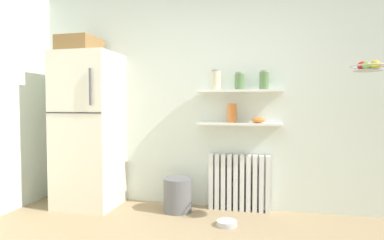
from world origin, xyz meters
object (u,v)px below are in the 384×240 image
object	(u,v)px
storage_jar_1	(240,81)
storage_jar_2	(264,80)
vase	(232,113)
trash_bin	(178,195)
hanging_fruit_basket	(369,67)
storage_jar_0	(216,80)
pet_food_bowl	(227,223)
radiator	(239,182)
shelf_bowl	(258,120)
refrigerator	(89,126)

from	to	relation	value
storage_jar_1	storage_jar_2	size ratio (longest dim) A/B	0.95
vase	trash_bin	bearing A→B (deg)	-163.83
hanging_fruit_basket	storage_jar_0	bearing A→B (deg)	162.49
trash_bin	pet_food_bowl	xyz separation A→B (m)	(0.60, -0.30, -0.17)
radiator	storage_jar_1	bearing A→B (deg)	-90.00
shelf_bowl	storage_jar_0	bearing A→B (deg)	180.00
storage_jar_0	hanging_fruit_basket	distance (m)	1.52
refrigerator	radiator	xyz separation A→B (m)	(1.78, 0.23, -0.63)
refrigerator	shelf_bowl	bearing A→B (deg)	5.76
vase	shelf_bowl	size ratio (longest dim) A/B	1.47
pet_food_bowl	storage_jar_1	bearing A→B (deg)	80.43
refrigerator	radiator	bearing A→B (deg)	7.39
storage_jar_1	trash_bin	size ratio (longest dim) A/B	0.52
hanging_fruit_basket	vase	bearing A→B (deg)	160.12
storage_jar_2	shelf_bowl	size ratio (longest dim) A/B	1.42
vase	pet_food_bowl	xyz separation A→B (m)	(0.00, -0.48, -1.09)
vase	hanging_fruit_basket	bearing A→B (deg)	-19.88
radiator	vase	world-z (taller)	vase
radiator	trash_bin	xyz separation A→B (m)	(-0.68, -0.20, -0.13)
radiator	shelf_bowl	world-z (taller)	shelf_bowl
shelf_bowl	pet_food_bowl	size ratio (longest dim) A/B	0.70
vase	hanging_fruit_basket	size ratio (longest dim) A/B	0.72
radiator	storage_jar_2	size ratio (longest dim) A/B	3.32
refrigerator	storage_jar_0	size ratio (longest dim) A/B	8.76
radiator	trash_bin	distance (m)	0.72
storage_jar_0	trash_bin	size ratio (longest dim) A/B	0.60
vase	shelf_bowl	xyz separation A→B (m)	(0.29, 0.00, -0.08)
storage_jar_2	vase	world-z (taller)	storage_jar_2
vase	hanging_fruit_basket	distance (m)	1.42
storage_jar_1	trash_bin	xyz separation A→B (m)	(-0.68, -0.17, -1.29)
storage_jar_1	storage_jar_2	bearing A→B (deg)	-0.00
refrigerator	storage_jar_1	distance (m)	1.86
storage_jar_1	vase	distance (m)	0.37
shelf_bowl	vase	bearing A→B (deg)	180.00
vase	refrigerator	bearing A→B (deg)	-173.25
storage_jar_2	shelf_bowl	xyz separation A→B (m)	(-0.06, 0.00, -0.44)
radiator	hanging_fruit_basket	world-z (taller)	hanging_fruit_basket
hanging_fruit_basket	storage_jar_1	bearing A→B (deg)	158.84
storage_jar_1	hanging_fruit_basket	size ratio (longest dim) A/B	0.66
radiator	hanging_fruit_basket	bearing A→B (deg)	-22.41
refrigerator	pet_food_bowl	world-z (taller)	refrigerator
storage_jar_2	shelf_bowl	distance (m)	0.45
pet_food_bowl	shelf_bowl	bearing A→B (deg)	58.58
storage_jar_2	trash_bin	distance (m)	1.61
storage_jar_1	storage_jar_0	bearing A→B (deg)	180.00
storage_jar_1	trash_bin	world-z (taller)	storage_jar_1
refrigerator	trash_bin	size ratio (longest dim) A/B	5.29
refrigerator	storage_jar_0	xyz separation A→B (m)	(1.51, 0.20, 0.54)
pet_food_bowl	vase	bearing A→B (deg)	90.40
refrigerator	storage_jar_2	world-z (taller)	refrigerator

